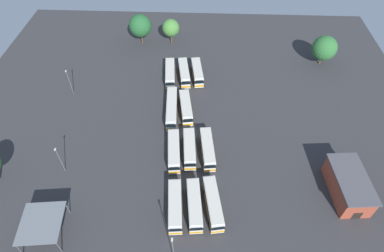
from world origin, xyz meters
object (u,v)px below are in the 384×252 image
(bus_row1_slot0, at_px, (172,108))
(bus_row2_slot0, at_px, (174,151))
(bus_row3_slot2, at_px, (213,203))
(lamp_post_mid_lot, at_px, (173,250))
(bus_row0_slot2, at_px, (197,72))
(maintenance_shelter, at_px, (41,223))
(bus_row2_slot2, at_px, (207,149))
(lamp_post_by_building, at_px, (69,81))
(bus_row3_slot0, at_px, (175,206))
(tree_south_edge, at_px, (171,28))
(bus_row0_slot0, at_px, (170,73))
(bus_row2_slot1, at_px, (189,148))
(lamp_post_near_entrance, at_px, (60,159))
(tree_northeast, at_px, (140,26))
(bus_row3_slot1, at_px, (194,205))
(tree_north_edge, at_px, (324,48))
(bus_row0_slot1, at_px, (184,73))
(depot_building, at_px, (348,185))
(bus_row1_slot1, at_px, (186,107))

(bus_row1_slot0, height_order, bus_row2_slot0, same)
(bus_row3_slot2, distance_m, lamp_post_mid_lot, 13.05)
(bus_row1_slot0, xyz_separation_m, lamp_post_mid_lot, (37.36, 3.63, 3.06))
(bus_row0_slot2, height_order, maintenance_shelter, maintenance_shelter)
(bus_row1_slot0, xyz_separation_m, bus_row2_slot0, (13.85, 1.69, -0.00))
(bus_row0_slot2, height_order, bus_row3_slot2, same)
(bus_row2_slot2, height_order, lamp_post_by_building, lamp_post_by_building)
(bus_row3_slot0, height_order, lamp_post_by_building, lamp_post_by_building)
(tree_south_edge, bearing_deg, lamp_post_by_building, -42.61)
(bus_row3_slot0, relative_size, maintenance_shelter, 1.18)
(bus_row0_slot0, relative_size, bus_row3_slot2, 0.99)
(bus_row1_slot0, bearing_deg, bus_row0_slot0, -173.18)
(bus_row3_slot2, distance_m, lamp_post_by_building, 50.23)
(lamp_post_mid_lot, bearing_deg, bus_row2_slot1, 176.50)
(bus_row2_slot2, distance_m, lamp_post_mid_lot, 25.20)
(lamp_post_near_entrance, bearing_deg, bus_row1_slot0, 131.08)
(tree_northeast, relative_size, tree_south_edge, 1.22)
(maintenance_shelter, bearing_deg, tree_northeast, 172.84)
(tree_south_edge, bearing_deg, bus_row2_slot0, 5.73)
(bus_row3_slot1, height_order, maintenance_shelter, maintenance_shelter)
(maintenance_shelter, bearing_deg, bus_row2_slot0, 130.76)
(tree_northeast, bearing_deg, tree_south_edge, 94.99)
(bus_row2_slot1, bearing_deg, bus_row0_slot2, 178.31)
(bus_row1_slot0, relative_size, bus_row2_slot1, 1.31)
(tree_north_edge, bearing_deg, bus_row3_slot1, -35.39)
(bus_row2_slot1, bearing_deg, bus_row0_slot1, -174.04)
(bus_row0_slot0, bearing_deg, bus_row3_slot0, 6.48)
(tree_northeast, bearing_deg, bus_row2_slot0, 17.10)
(lamp_post_near_entrance, bearing_deg, depot_building, 87.20)
(bus_row1_slot1, distance_m, bus_row2_slot2, 14.48)
(bus_row2_slot0, xyz_separation_m, depot_building, (8.00, 35.84, 0.83))
(lamp_post_by_building, bearing_deg, bus_row3_slot2, 48.93)
(bus_row1_slot1, height_order, depot_building, depot_building)
(bus_row0_slot0, height_order, bus_row2_slot1, same)
(maintenance_shelter, xyz_separation_m, tree_south_edge, (-65.96, 17.62, 1.45))
(bus_row0_slot1, xyz_separation_m, depot_building, (36.50, 35.31, 0.83))
(bus_row3_slot1, relative_size, tree_south_edge, 1.34)
(tree_northeast, bearing_deg, bus_row1_slot0, 21.19)
(tree_south_edge, bearing_deg, bus_row1_slot0, 5.21)
(lamp_post_near_entrance, height_order, tree_north_edge, tree_north_edge)
(bus_row0_slot1, distance_m, bus_row2_slot1, 27.82)
(tree_south_edge, bearing_deg, maintenance_shelter, -14.95)
(tree_south_edge, xyz_separation_m, tree_north_edge, (9.64, 45.56, 0.17))
(bus_row0_slot1, relative_size, bus_row2_slot1, 1.06)
(bus_row2_slot0, relative_size, bus_row3_slot0, 1.01)
(bus_row3_slot0, distance_m, lamp_post_by_building, 45.60)
(bus_row0_slot2, bearing_deg, bus_row3_slot1, 1.13)
(bus_row3_slot2, bearing_deg, bus_row2_slot2, -174.82)
(maintenance_shelter, bearing_deg, lamp_post_mid_lot, 79.98)
(bus_row0_slot0, relative_size, maintenance_shelter, 1.23)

